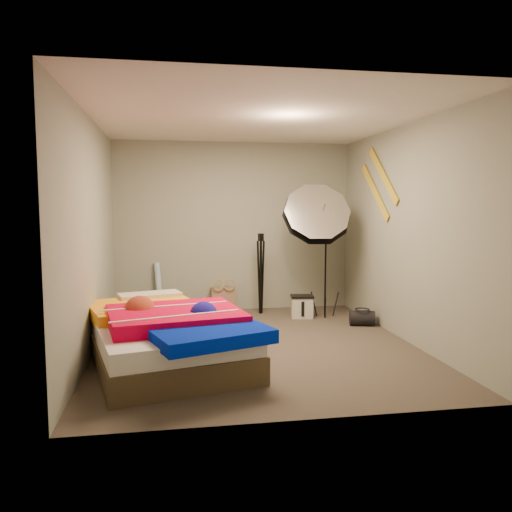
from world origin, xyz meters
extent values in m
plane|color=#494138|center=(0.00, 0.00, 0.00)|extent=(4.00, 4.00, 0.00)
plane|color=silver|center=(0.00, 0.00, 2.50)|extent=(4.00, 4.00, 0.00)
plane|color=gray|center=(0.00, 2.00, 1.25)|extent=(3.50, 0.00, 3.50)
plane|color=gray|center=(0.00, -2.00, 1.25)|extent=(3.50, 0.00, 3.50)
plane|color=gray|center=(-1.75, 0.00, 1.25)|extent=(0.00, 4.00, 4.00)
plane|color=gray|center=(1.75, 0.00, 1.25)|extent=(0.00, 4.00, 4.00)
cube|color=#A17962|center=(-0.18, 1.90, 0.18)|extent=(0.37, 0.19, 0.37)
cylinder|color=#5D94D0|center=(-1.12, 1.90, 0.37)|extent=(0.16, 0.23, 0.74)
cube|color=beige|center=(0.87, 1.27, 0.15)|extent=(0.32, 0.25, 0.29)
cylinder|color=black|center=(1.53, 0.69, 0.10)|extent=(0.36, 0.27, 0.20)
cube|color=gold|center=(1.73, 0.60, 1.95)|extent=(0.02, 0.91, 0.78)
cube|color=gold|center=(1.73, 0.85, 1.75)|extent=(0.02, 0.91, 0.78)
cube|color=#4D3E29|center=(-0.98, -0.49, 0.13)|extent=(1.78, 2.22, 0.25)
cube|color=silver|center=(-0.98, -0.49, 0.34)|extent=(1.74, 2.17, 0.18)
cube|color=#FFA420|center=(-1.22, -0.10, 0.47)|extent=(1.31, 1.22, 0.14)
cube|color=red|center=(-0.90, -0.62, 0.49)|extent=(1.40, 1.24, 0.16)
cube|color=#001CC6|center=(-0.62, -1.15, 0.46)|extent=(1.18, 1.06, 0.12)
cube|color=#E1A2B2|center=(-1.17, 0.32, 0.51)|extent=(0.74, 0.48, 0.14)
cylinder|color=black|center=(1.21, 1.31, 0.76)|extent=(0.03, 0.03, 1.51)
cube|color=black|center=(1.21, 1.31, 1.47)|extent=(0.07, 0.07, 0.09)
cone|color=white|center=(1.04, 1.21, 1.42)|extent=(1.20, 0.92, 1.11)
cylinder|color=black|center=(0.34, 1.64, 0.53)|extent=(0.05, 0.05, 1.06)
cube|color=black|center=(0.34, 1.64, 1.11)|extent=(0.08, 0.08, 0.11)
camera|label=1|loc=(-0.90, -5.41, 1.56)|focal=35.00mm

